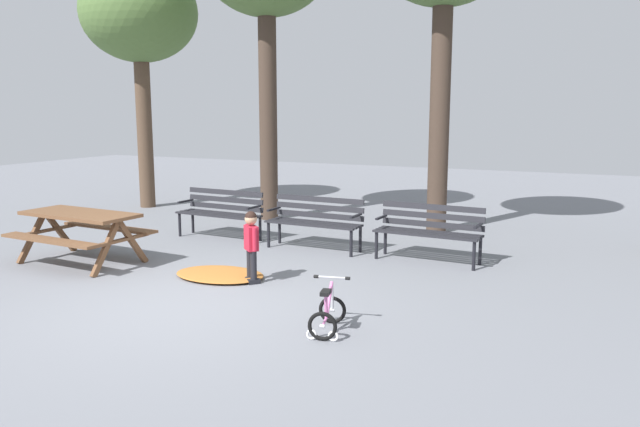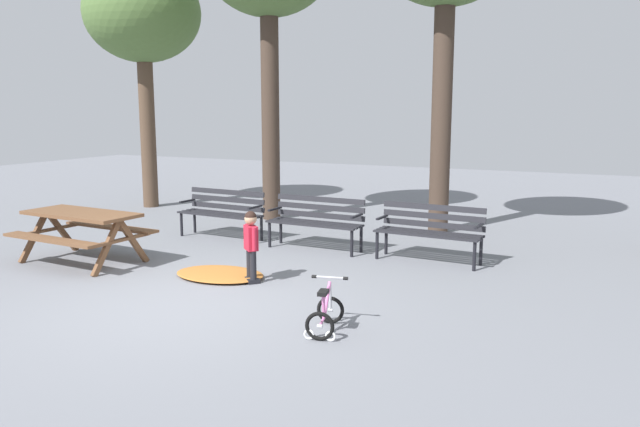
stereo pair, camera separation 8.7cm
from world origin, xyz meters
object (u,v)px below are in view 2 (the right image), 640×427
object	(u,v)px
park_bench_right	(430,228)
kids_bicycle	(325,313)
picnic_table	(82,224)
park_bench_far_left	(223,209)
child_standing	(251,241)
park_bench_left	(317,218)

from	to	relation	value
park_bench_right	kids_bicycle	distance (m)	3.44
park_bench_right	kids_bicycle	world-z (taller)	park_bench_right
picnic_table	park_bench_far_left	xyz separation A→B (m)	(0.85, 2.42, -0.08)
park_bench_far_left	kids_bicycle	world-z (taller)	park_bench_far_left
park_bench_right	kids_bicycle	bearing A→B (deg)	-92.04
park_bench_far_left	child_standing	world-z (taller)	child_standing
park_bench_left	child_standing	size ratio (longest dim) A/B	1.68
park_bench_left	park_bench_right	world-z (taller)	same
park_bench_left	kids_bicycle	world-z (taller)	park_bench_left
child_standing	kids_bicycle	xyz separation A→B (m)	(1.68, -1.26, -0.35)
picnic_table	kids_bicycle	bearing A→B (deg)	-13.48
kids_bicycle	park_bench_right	bearing A→B (deg)	87.96
picnic_table	kids_bicycle	xyz separation A→B (m)	(4.52, -1.08, -0.39)
picnic_table	park_bench_far_left	size ratio (longest dim) A/B	1.16
picnic_table	kids_bicycle	distance (m)	4.67
park_bench_left	child_standing	bearing A→B (deg)	-87.38
picnic_table	park_bench_left	world-z (taller)	park_bench_left
park_bench_right	picnic_table	bearing A→B (deg)	-153.31
picnic_table	child_standing	distance (m)	2.85
park_bench_left	kids_bicycle	bearing A→B (deg)	-62.55
park_bench_far_left	child_standing	xyz separation A→B (m)	(2.00, -2.25, 0.05)
picnic_table	park_bench_far_left	world-z (taller)	park_bench_far_left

